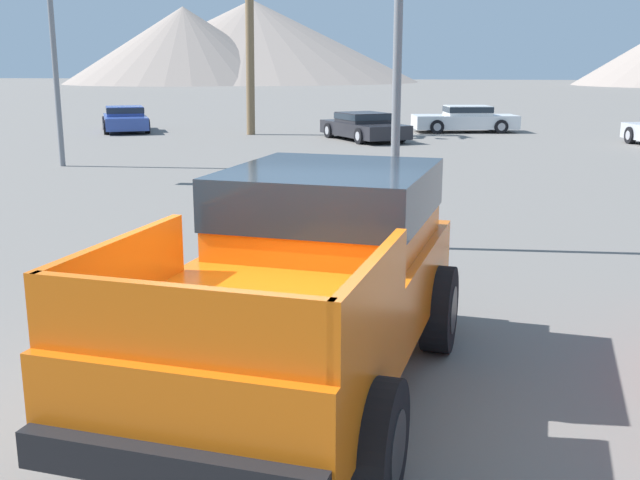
{
  "coord_description": "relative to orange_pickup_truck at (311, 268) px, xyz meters",
  "views": [
    {
      "loc": [
        1.39,
        -5.82,
        2.9
      ],
      "look_at": [
        0.13,
        1.29,
        1.21
      ],
      "focal_mm": 42.0,
      "sensor_mm": 36.0,
      "label": 1
    }
  ],
  "objects": [
    {
      "name": "orange_pickup_truck",
      "position": [
        0.0,
        0.0,
        0.0
      ],
      "size": [
        2.78,
        5.22,
        1.94
      ],
      "rotation": [
        0.0,
        0.0,
        -0.12
      ],
      "color": "orange",
      "rests_on": "ground_plane"
    },
    {
      "name": "parked_car_white",
      "position": [
        1.74,
        27.85,
        -0.51
      ],
      "size": [
        4.82,
        2.69,
        1.16
      ],
      "rotation": [
        0.0,
        0.0,
        1.79
      ],
      "color": "white",
      "rests_on": "ground_plane"
    },
    {
      "name": "parked_car_blue",
      "position": [
        -13.32,
        25.47,
        -0.53
      ],
      "size": [
        3.47,
        4.5,
        1.12
      ],
      "rotation": [
        0.0,
        0.0,
        3.61
      ],
      "color": "#334C9E",
      "rests_on": "ground_plane"
    },
    {
      "name": "parked_car_dark",
      "position": [
        -2.3,
        23.43,
        -0.55
      ],
      "size": [
        4.04,
        4.75,
        1.08
      ],
      "rotation": [
        0.0,
        0.0,
        3.74
      ],
      "color": "#232328",
      "rests_on": "ground_plane"
    },
    {
      "name": "distant_mountain_range",
      "position": [
        -20.65,
        123.96,
        5.72
      ],
      "size": [
        124.89,
        64.97,
        14.48
      ],
      "color": "gray",
      "rests_on": "ground_plane"
    },
    {
      "name": "traffic_light_main",
      "position": [
        -10.13,
        12.69,
        3.07
      ],
      "size": [
        0.38,
        3.43,
        6.03
      ],
      "rotation": [
        0.0,
        0.0,
        4.71
      ],
      "color": "slate",
      "rests_on": "ground_plane"
    },
    {
      "name": "ground_plane",
      "position": [
        -0.17,
        -0.61,
        -1.11
      ],
      "size": [
        320.0,
        320.0,
        0.0
      ],
      "primitive_type": "plane",
      "color": "slate"
    }
  ]
}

